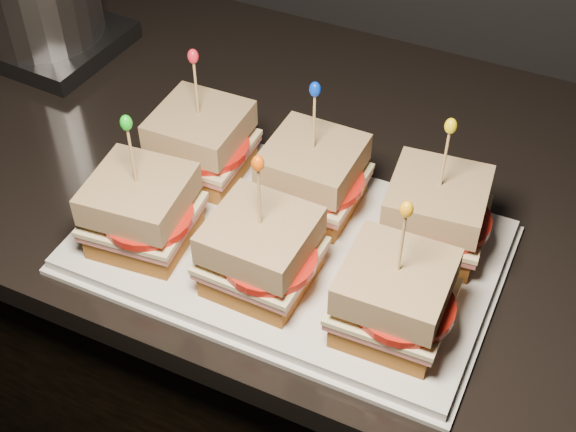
% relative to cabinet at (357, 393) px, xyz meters
% --- Properties ---
extents(cabinet, '(2.60, 0.61, 0.83)m').
position_rel_cabinet_xyz_m(cabinet, '(0.00, 0.00, 0.00)').
color(cabinet, black).
rests_on(cabinet, ground).
extents(granite_slab, '(2.64, 0.65, 0.03)m').
position_rel_cabinet_xyz_m(granite_slab, '(0.00, -0.00, 0.43)').
color(granite_slab, black).
rests_on(granite_slab, cabinet).
extents(platter, '(0.44, 0.27, 0.02)m').
position_rel_cabinet_xyz_m(platter, '(-0.05, -0.15, 0.46)').
color(platter, silver).
rests_on(platter, granite_slab).
extents(platter_rim, '(0.45, 0.29, 0.01)m').
position_rel_cabinet_xyz_m(platter_rim, '(-0.05, -0.15, 0.45)').
color(platter_rim, silver).
rests_on(platter_rim, granite_slab).
extents(sandwich_0_bread_bot, '(0.10, 0.10, 0.03)m').
position_rel_cabinet_xyz_m(sandwich_0_bread_bot, '(-0.19, -0.09, 0.48)').
color(sandwich_0_bread_bot, brown).
rests_on(sandwich_0_bread_bot, platter).
extents(sandwich_0_ham, '(0.11, 0.10, 0.01)m').
position_rel_cabinet_xyz_m(sandwich_0_ham, '(-0.19, -0.09, 0.50)').
color(sandwich_0_ham, '#B05456').
rests_on(sandwich_0_ham, sandwich_0_bread_bot).
extents(sandwich_0_cheese, '(0.11, 0.11, 0.01)m').
position_rel_cabinet_xyz_m(sandwich_0_cheese, '(-0.19, -0.09, 0.50)').
color(sandwich_0_cheese, beige).
rests_on(sandwich_0_cheese, sandwich_0_ham).
extents(sandwich_0_tomato, '(0.10, 0.10, 0.01)m').
position_rel_cabinet_xyz_m(sandwich_0_tomato, '(-0.18, -0.09, 0.51)').
color(sandwich_0_tomato, red).
rests_on(sandwich_0_tomato, sandwich_0_cheese).
extents(sandwich_0_bread_top, '(0.10, 0.10, 0.03)m').
position_rel_cabinet_xyz_m(sandwich_0_bread_top, '(-0.19, -0.09, 0.53)').
color(sandwich_0_bread_top, '#5D2C0C').
rests_on(sandwich_0_bread_top, sandwich_0_tomato).
extents(sandwich_0_pick, '(0.00, 0.00, 0.09)m').
position_rel_cabinet_xyz_m(sandwich_0_pick, '(-0.19, -0.09, 0.58)').
color(sandwich_0_pick, tan).
rests_on(sandwich_0_pick, sandwich_0_bread_top).
extents(sandwich_0_frill, '(0.01, 0.01, 0.02)m').
position_rel_cabinet_xyz_m(sandwich_0_frill, '(-0.19, -0.09, 0.62)').
color(sandwich_0_frill, red).
rests_on(sandwich_0_frill, sandwich_0_pick).
extents(sandwich_1_bread_bot, '(0.10, 0.10, 0.03)m').
position_rel_cabinet_xyz_m(sandwich_1_bread_bot, '(-0.05, -0.09, 0.48)').
color(sandwich_1_bread_bot, brown).
rests_on(sandwich_1_bread_bot, platter).
extents(sandwich_1_ham, '(0.11, 0.10, 0.01)m').
position_rel_cabinet_xyz_m(sandwich_1_ham, '(-0.05, -0.09, 0.50)').
color(sandwich_1_ham, '#B05456').
rests_on(sandwich_1_ham, sandwich_1_bread_bot).
extents(sandwich_1_cheese, '(0.11, 0.10, 0.01)m').
position_rel_cabinet_xyz_m(sandwich_1_cheese, '(-0.05, -0.09, 0.50)').
color(sandwich_1_cheese, beige).
rests_on(sandwich_1_cheese, sandwich_1_ham).
extents(sandwich_1_tomato, '(0.10, 0.10, 0.01)m').
position_rel_cabinet_xyz_m(sandwich_1_tomato, '(-0.04, -0.09, 0.51)').
color(sandwich_1_tomato, red).
rests_on(sandwich_1_tomato, sandwich_1_cheese).
extents(sandwich_1_bread_top, '(0.10, 0.10, 0.03)m').
position_rel_cabinet_xyz_m(sandwich_1_bread_top, '(-0.05, -0.09, 0.53)').
color(sandwich_1_bread_top, '#5D2C0C').
rests_on(sandwich_1_bread_top, sandwich_1_tomato).
extents(sandwich_1_pick, '(0.00, 0.00, 0.09)m').
position_rel_cabinet_xyz_m(sandwich_1_pick, '(-0.05, -0.09, 0.58)').
color(sandwich_1_pick, tan).
rests_on(sandwich_1_pick, sandwich_1_bread_top).
extents(sandwich_1_frill, '(0.01, 0.01, 0.02)m').
position_rel_cabinet_xyz_m(sandwich_1_frill, '(-0.05, -0.09, 0.62)').
color(sandwich_1_frill, '#0330CE').
rests_on(sandwich_1_frill, sandwich_1_pick).
extents(sandwich_2_bread_bot, '(0.11, 0.11, 0.03)m').
position_rel_cabinet_xyz_m(sandwich_2_bread_bot, '(0.09, -0.09, 0.48)').
color(sandwich_2_bread_bot, brown).
rests_on(sandwich_2_bread_bot, platter).
extents(sandwich_2_ham, '(0.12, 0.11, 0.01)m').
position_rel_cabinet_xyz_m(sandwich_2_ham, '(0.09, -0.09, 0.50)').
color(sandwich_2_ham, '#B05456').
rests_on(sandwich_2_ham, sandwich_2_bread_bot).
extents(sandwich_2_cheese, '(0.12, 0.11, 0.01)m').
position_rel_cabinet_xyz_m(sandwich_2_cheese, '(0.09, -0.09, 0.50)').
color(sandwich_2_cheese, beige).
rests_on(sandwich_2_cheese, sandwich_2_ham).
extents(sandwich_2_tomato, '(0.10, 0.10, 0.01)m').
position_rel_cabinet_xyz_m(sandwich_2_tomato, '(0.10, -0.09, 0.51)').
color(sandwich_2_tomato, red).
rests_on(sandwich_2_tomato, sandwich_2_cheese).
extents(sandwich_2_bread_top, '(0.11, 0.11, 0.03)m').
position_rel_cabinet_xyz_m(sandwich_2_bread_top, '(0.09, -0.09, 0.53)').
color(sandwich_2_bread_top, '#5D2C0C').
rests_on(sandwich_2_bread_top, sandwich_2_tomato).
extents(sandwich_2_pick, '(0.00, 0.00, 0.09)m').
position_rel_cabinet_xyz_m(sandwich_2_pick, '(0.09, -0.09, 0.58)').
color(sandwich_2_pick, tan).
rests_on(sandwich_2_pick, sandwich_2_bread_top).
extents(sandwich_2_frill, '(0.01, 0.01, 0.02)m').
position_rel_cabinet_xyz_m(sandwich_2_frill, '(0.09, -0.09, 0.62)').
color(sandwich_2_frill, yellow).
rests_on(sandwich_2_frill, sandwich_2_pick).
extents(sandwich_3_bread_bot, '(0.10, 0.10, 0.03)m').
position_rel_cabinet_xyz_m(sandwich_3_bread_bot, '(-0.19, -0.21, 0.48)').
color(sandwich_3_bread_bot, brown).
rests_on(sandwich_3_bread_bot, platter).
extents(sandwich_3_ham, '(0.12, 0.11, 0.01)m').
position_rel_cabinet_xyz_m(sandwich_3_ham, '(-0.19, -0.21, 0.50)').
color(sandwich_3_ham, '#B05456').
rests_on(sandwich_3_ham, sandwich_3_bread_bot).
extents(sandwich_3_cheese, '(0.12, 0.11, 0.01)m').
position_rel_cabinet_xyz_m(sandwich_3_cheese, '(-0.19, -0.21, 0.50)').
color(sandwich_3_cheese, beige).
rests_on(sandwich_3_cheese, sandwich_3_ham).
extents(sandwich_3_tomato, '(0.10, 0.10, 0.01)m').
position_rel_cabinet_xyz_m(sandwich_3_tomato, '(-0.18, -0.22, 0.51)').
color(sandwich_3_tomato, red).
rests_on(sandwich_3_tomato, sandwich_3_cheese).
extents(sandwich_3_bread_top, '(0.11, 0.11, 0.03)m').
position_rel_cabinet_xyz_m(sandwich_3_bread_top, '(-0.19, -0.21, 0.53)').
color(sandwich_3_bread_top, '#5D2C0C').
rests_on(sandwich_3_bread_top, sandwich_3_tomato).
extents(sandwich_3_pick, '(0.00, 0.00, 0.09)m').
position_rel_cabinet_xyz_m(sandwich_3_pick, '(-0.19, -0.21, 0.58)').
color(sandwich_3_pick, tan).
rests_on(sandwich_3_pick, sandwich_3_bread_top).
extents(sandwich_3_frill, '(0.01, 0.01, 0.02)m').
position_rel_cabinet_xyz_m(sandwich_3_frill, '(-0.19, -0.21, 0.62)').
color(sandwich_3_frill, '#13BE19').
rests_on(sandwich_3_frill, sandwich_3_pick).
extents(sandwich_4_bread_bot, '(0.10, 0.10, 0.03)m').
position_rel_cabinet_xyz_m(sandwich_4_bread_bot, '(-0.05, -0.21, 0.48)').
color(sandwich_4_bread_bot, brown).
rests_on(sandwich_4_bread_bot, platter).
extents(sandwich_4_ham, '(0.11, 0.10, 0.01)m').
position_rel_cabinet_xyz_m(sandwich_4_ham, '(-0.05, -0.21, 0.50)').
color(sandwich_4_ham, '#B05456').
rests_on(sandwich_4_ham, sandwich_4_bread_bot).
extents(sandwich_4_cheese, '(0.11, 0.11, 0.01)m').
position_rel_cabinet_xyz_m(sandwich_4_cheese, '(-0.05, -0.21, 0.50)').
color(sandwich_4_cheese, beige).
rests_on(sandwich_4_cheese, sandwich_4_ham).
extents(sandwich_4_tomato, '(0.10, 0.10, 0.01)m').
position_rel_cabinet_xyz_m(sandwich_4_tomato, '(-0.04, -0.22, 0.51)').
color(sandwich_4_tomato, red).
rests_on(sandwich_4_tomato, sandwich_4_cheese).
extents(sandwich_4_bread_top, '(0.10, 0.10, 0.03)m').
position_rel_cabinet_xyz_m(sandwich_4_bread_top, '(-0.05, -0.21, 0.53)').
color(sandwich_4_bread_top, '#5D2C0C').
rests_on(sandwich_4_bread_top, sandwich_4_tomato).
extents(sandwich_4_pick, '(0.00, 0.00, 0.09)m').
position_rel_cabinet_xyz_m(sandwich_4_pick, '(-0.05, -0.21, 0.58)').
color(sandwich_4_pick, tan).
rests_on(sandwich_4_pick, sandwich_4_bread_top).
extents(sandwich_4_frill, '(0.01, 0.01, 0.02)m').
position_rel_cabinet_xyz_m(sandwich_4_frill, '(-0.05, -0.21, 0.62)').
color(sandwich_4_frill, '#E65106').
rests_on(sandwich_4_frill, sandwich_4_pick).
extents(sandwich_5_bread_bot, '(0.10, 0.10, 0.03)m').
position_rel_cabinet_xyz_m(sandwich_5_bread_bot, '(0.09, -0.21, 0.48)').
color(sandwich_5_bread_bot, brown).
rests_on(sandwich_5_bread_bot, platter).
extents(sandwich_5_ham, '(0.11, 0.10, 0.01)m').
position_rel_cabinet_xyz_m(sandwich_5_ham, '(0.09, -0.21, 0.50)').
color(sandwich_5_ham, '#B05456').
rests_on(sandwich_5_ham, sandwich_5_bread_bot).
extents(sandwich_5_cheese, '(0.11, 0.11, 0.01)m').
position_rel_cabinet_xyz_m(sandwich_5_cheese, '(0.09, -0.21, 0.50)').
color(sandwich_5_cheese, beige).
rests_on(sandwich_5_cheese, sandwich_5_ham).
extents(sandwich_5_tomato, '(0.10, 0.10, 0.01)m').
position_rel_cabinet_xyz_m(sandwich_5_tomato, '(0.10, -0.22, 0.51)').
color(sandwich_5_tomato, red).
rests_on(sandwich_5_tomato, sandwich_5_cheese).
extents(sandwich_5_bread_top, '(0.10, 0.10, 0.03)m').
position_rel_cabinet_xyz_m(sandwich_5_bread_top, '(0.09, -0.21, 0.53)').
color(sandwich_5_bread_top, '#5D2C0C').
rests_on(sandwich_5_bread_top, sandwich_5_tomato).
extents(sandwich_5_pick, '(0.00, 0.00, 0.09)m').
position_rel_cabinet_xyz_m(sandwich_5_pick, '(0.09, -0.21, 0.58)').
color(sandwich_5_pick, tan).
rests_on(sandwich_5_pick, sandwich_5_bread_top).
extents(sandwich_5_frill, '(0.01, 0.01, 0.02)m').
position_rel_cabinet_xyz_m(sandwich_5_frill, '(0.09, -0.21, 0.62)').
color(sandwich_5_frill, orange).
rests_on(sandwich_5_frill, sandwich_5_pick).
extents(appliance_base, '(0.22, 0.19, 0.03)m').
position_rel_cabinet_xyz_m(appliance_base, '(-0.55, 0.08, 0.46)').
color(appliance_base, '#262628').
rests_on(appliance_base, granite_slab).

